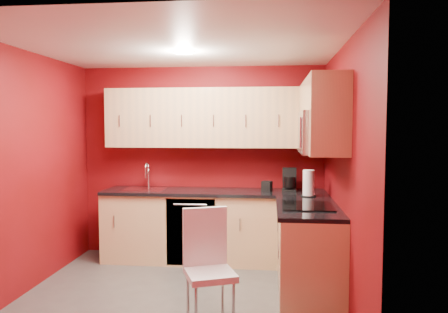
% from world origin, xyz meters
% --- Properties ---
extents(floor, '(3.20, 3.20, 0.00)m').
position_xyz_m(floor, '(0.00, 0.00, 0.00)').
color(floor, '#4F4D4A').
rests_on(floor, ground).
extents(ceiling, '(3.20, 3.20, 0.00)m').
position_xyz_m(ceiling, '(0.00, 0.00, 2.50)').
color(ceiling, white).
rests_on(ceiling, wall_back).
extents(wall_back, '(3.20, 0.00, 3.20)m').
position_xyz_m(wall_back, '(0.00, 1.50, 1.25)').
color(wall_back, maroon).
rests_on(wall_back, floor).
extents(wall_front, '(3.20, 0.00, 3.20)m').
position_xyz_m(wall_front, '(0.00, -1.50, 1.25)').
color(wall_front, maroon).
rests_on(wall_front, floor).
extents(wall_left, '(0.00, 3.00, 3.00)m').
position_xyz_m(wall_left, '(-1.60, 0.00, 1.25)').
color(wall_left, maroon).
rests_on(wall_left, floor).
extents(wall_right, '(0.00, 3.00, 3.00)m').
position_xyz_m(wall_right, '(1.60, 0.00, 1.25)').
color(wall_right, maroon).
rests_on(wall_right, floor).
extents(base_cabinets_back, '(2.80, 0.60, 0.87)m').
position_xyz_m(base_cabinets_back, '(0.20, 1.20, 0.43)').
color(base_cabinets_back, '#D5B979').
rests_on(base_cabinets_back, floor).
extents(base_cabinets_right, '(0.60, 1.30, 0.87)m').
position_xyz_m(base_cabinets_right, '(1.30, 0.25, 0.43)').
color(base_cabinets_right, '#D5B979').
rests_on(base_cabinets_right, floor).
extents(countertop_back, '(2.80, 0.63, 0.04)m').
position_xyz_m(countertop_back, '(0.20, 1.19, 0.89)').
color(countertop_back, black).
rests_on(countertop_back, base_cabinets_back).
extents(countertop_right, '(0.63, 1.27, 0.04)m').
position_xyz_m(countertop_right, '(1.29, 0.23, 0.89)').
color(countertop_right, black).
rests_on(countertop_right, base_cabinets_right).
extents(upper_cabinets_back, '(2.80, 0.35, 0.75)m').
position_xyz_m(upper_cabinets_back, '(0.20, 1.32, 1.83)').
color(upper_cabinets_back, tan).
rests_on(upper_cabinets_back, wall_back).
extents(upper_cabinets_right, '(0.35, 1.55, 0.75)m').
position_xyz_m(upper_cabinets_right, '(1.42, 0.44, 1.89)').
color(upper_cabinets_right, tan).
rests_on(upper_cabinets_right, wall_right).
extents(microwave, '(0.42, 0.76, 0.42)m').
position_xyz_m(microwave, '(1.39, 0.20, 1.66)').
color(microwave, silver).
rests_on(microwave, upper_cabinets_right).
extents(cooktop, '(0.50, 0.55, 0.01)m').
position_xyz_m(cooktop, '(1.28, 0.20, 0.92)').
color(cooktop, black).
rests_on(cooktop, countertop_right).
extents(sink, '(0.52, 0.42, 0.35)m').
position_xyz_m(sink, '(-0.70, 1.20, 0.94)').
color(sink, silver).
rests_on(sink, countertop_back).
extents(dishwasher_front, '(0.60, 0.02, 0.82)m').
position_xyz_m(dishwasher_front, '(-0.05, 0.91, 0.43)').
color(dishwasher_front, black).
rests_on(dishwasher_front, base_cabinets_back).
extents(downlight, '(0.20, 0.20, 0.01)m').
position_xyz_m(downlight, '(0.00, 0.30, 2.48)').
color(downlight, white).
rests_on(downlight, ceiling).
extents(coffee_maker, '(0.19, 0.24, 0.29)m').
position_xyz_m(coffee_maker, '(1.14, 1.23, 1.05)').
color(coffee_maker, black).
rests_on(coffee_maker, countertop_back).
extents(napkin_holder, '(0.14, 0.14, 0.12)m').
position_xyz_m(napkin_holder, '(0.86, 1.21, 0.97)').
color(napkin_holder, black).
rests_on(napkin_holder, countertop_back).
extents(paper_towel, '(0.20, 0.20, 0.31)m').
position_xyz_m(paper_towel, '(1.35, 0.85, 1.06)').
color(paper_towel, white).
rests_on(paper_towel, countertop_right).
extents(dining_chair, '(0.53, 0.54, 0.99)m').
position_xyz_m(dining_chair, '(0.39, -0.56, 0.50)').
color(dining_chair, white).
rests_on(dining_chair, floor).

